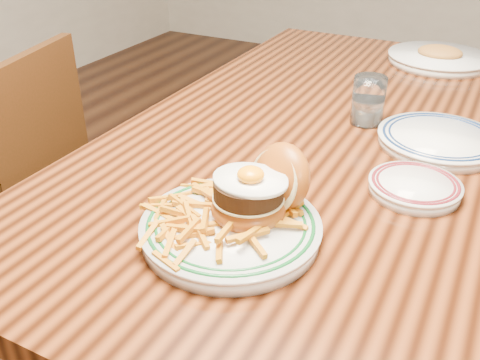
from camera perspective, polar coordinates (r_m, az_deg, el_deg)
The scene contains 8 objects.
floor at distance 1.70m, azimuth 6.83°, elevation -18.01°, with size 6.00×6.00×0.00m, color black.
table at distance 1.29m, azimuth 8.56°, elevation 2.08°, with size 0.85×1.60×0.75m.
chair_left at distance 1.67m, azimuth -22.74°, elevation -0.96°, with size 0.49×0.49×0.87m.
main_plate at distance 0.85m, azimuth -0.06°, elevation -3.61°, with size 0.29×0.31×0.14m.
side_plate at distance 1.02m, azimuth 18.15°, elevation -0.61°, with size 0.17×0.17×0.03m.
rear_plate at distance 1.22m, azimuth 20.50°, elevation 4.09°, with size 0.26×0.26×0.03m.
water_glass at distance 1.28m, azimuth 13.49°, elevation 7.97°, with size 0.07×0.07×0.11m.
far_plate at distance 1.79m, azimuth 20.46°, elevation 12.13°, with size 0.31×0.31×0.05m.
Camera 1 is at (0.35, -1.09, 1.26)m, focal length 40.00 mm.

